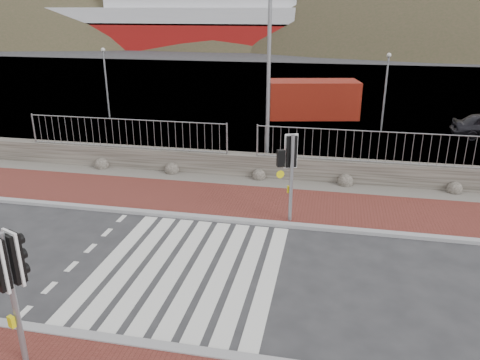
% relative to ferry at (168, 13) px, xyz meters
% --- Properties ---
extents(ground, '(220.00, 220.00, 0.00)m').
position_rel_ferry_xyz_m(ground, '(24.65, -67.90, -5.36)').
color(ground, '#28282B').
rests_on(ground, ground).
extents(sidewalk_far, '(40.00, 3.00, 0.08)m').
position_rel_ferry_xyz_m(sidewalk_far, '(24.65, -63.40, -5.32)').
color(sidewalk_far, maroon).
rests_on(sidewalk_far, ground).
extents(kerb_near, '(40.00, 0.25, 0.12)m').
position_rel_ferry_xyz_m(kerb_near, '(24.65, -70.90, -5.31)').
color(kerb_near, gray).
rests_on(kerb_near, ground).
extents(kerb_far, '(40.00, 0.25, 0.12)m').
position_rel_ferry_xyz_m(kerb_far, '(24.65, -64.90, -5.31)').
color(kerb_far, gray).
rests_on(kerb_far, ground).
extents(zebra_crossing, '(4.62, 5.60, 0.01)m').
position_rel_ferry_xyz_m(zebra_crossing, '(24.65, -67.90, -5.36)').
color(zebra_crossing, silver).
rests_on(zebra_crossing, ground).
extents(gravel_strip, '(40.00, 1.50, 0.06)m').
position_rel_ferry_xyz_m(gravel_strip, '(24.65, -61.40, -5.33)').
color(gravel_strip, '#59544C').
rests_on(gravel_strip, ground).
extents(stone_wall, '(40.00, 0.60, 0.90)m').
position_rel_ferry_xyz_m(stone_wall, '(24.65, -60.60, -4.91)').
color(stone_wall, '#403C35').
rests_on(stone_wall, ground).
extents(railing, '(18.07, 0.07, 1.22)m').
position_rel_ferry_xyz_m(railing, '(24.65, -60.75, -3.54)').
color(railing, gray).
rests_on(railing, stone_wall).
extents(quay, '(120.00, 40.00, 0.50)m').
position_rel_ferry_xyz_m(quay, '(24.65, -40.00, -5.36)').
color(quay, '#4C4C4F').
rests_on(quay, ground).
extents(water, '(220.00, 50.00, 0.05)m').
position_rel_ferry_xyz_m(water, '(24.65, -5.00, -5.36)').
color(water, '#3F4C54').
rests_on(water, ground).
extents(ferry, '(50.00, 16.00, 20.00)m').
position_rel_ferry_xyz_m(ferry, '(0.00, 0.00, 0.00)').
color(ferry, maroon).
rests_on(ferry, ground).
extents(hills_backdrop, '(254.00, 90.00, 100.00)m').
position_rel_ferry_xyz_m(hills_backdrop, '(31.40, 20.00, -28.42)').
color(hills_backdrop, '#343520').
rests_on(hills_backdrop, ground).
extents(traffic_signal_near, '(0.46, 0.37, 2.77)m').
position_rel_ferry_xyz_m(traffic_signal_near, '(22.70, -71.79, -3.35)').
color(traffic_signal_near, gray).
rests_on(traffic_signal_near, ground).
extents(traffic_signal_far, '(0.70, 0.46, 2.85)m').
position_rel_ferry_xyz_m(traffic_signal_far, '(26.91, -64.60, -3.30)').
color(traffic_signal_far, gray).
rests_on(traffic_signal_far, ground).
extents(streetlight, '(1.72, 0.82, 8.50)m').
position_rel_ferry_xyz_m(streetlight, '(25.64, -59.75, -0.58)').
color(streetlight, gray).
rests_on(streetlight, ground).
extents(shipping_container, '(5.65, 3.27, 2.21)m').
position_rel_ferry_xyz_m(shipping_container, '(26.77, -49.40, -4.26)').
color(shipping_container, maroon).
rests_on(shipping_container, ground).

